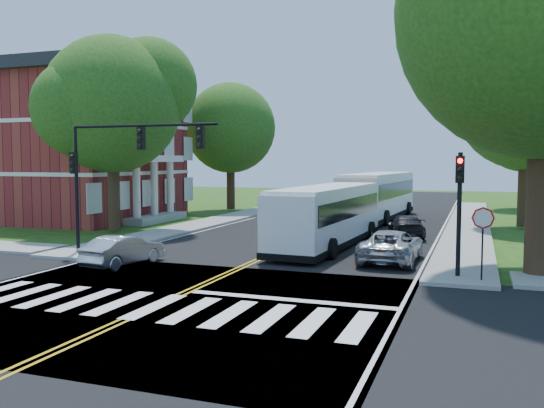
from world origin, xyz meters
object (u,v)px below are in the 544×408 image
at_px(signal_nw, 120,158).
at_px(bus_follow, 378,195).
at_px(signal_ne, 459,197).
at_px(dark_sedan, 406,226).
at_px(bus_lead, 328,215).
at_px(hatchback, 124,250).
at_px(suv, 391,246).

bearing_deg(signal_nw, bus_follow, 68.65).
distance_m(signal_ne, dark_sedan, 11.87).
distance_m(signal_ne, bus_lead, 8.96).
relative_size(hatchback, suv, 0.78).
height_order(signal_ne, bus_lead, signal_ne).
xyz_separation_m(signal_nw, dark_sedan, (10.96, 11.23, -3.75)).
bearing_deg(suv, signal_nw, 15.58).
distance_m(bus_follow, hatchback, 22.88).
height_order(bus_lead, bus_follow, bus_follow).
relative_size(signal_nw, dark_sedan, 1.69).
relative_size(signal_ne, suv, 0.91).
distance_m(bus_lead, dark_sedan, 6.04).
bearing_deg(dark_sedan, hatchback, 39.39).
distance_m(bus_follow, dark_sedan, 9.60).
relative_size(bus_follow, hatchback, 3.49).
bearing_deg(bus_follow, dark_sedan, 112.30).
relative_size(signal_nw, suv, 1.48).
height_order(bus_follow, dark_sedan, bus_follow).
bearing_deg(hatchback, bus_lead, -122.00).
height_order(signal_ne, dark_sedan, signal_ne).
height_order(bus_follow, hatchback, bus_follow).
relative_size(bus_lead, dark_sedan, 2.76).
bearing_deg(signal_nw, bus_lead, 38.77).
bearing_deg(hatchback, signal_ne, -164.91).
relative_size(hatchback, dark_sedan, 0.89).
bearing_deg(dark_sedan, signal_ne, 92.19).
distance_m(bus_lead, hatchback, 10.22).
bearing_deg(signal_nw, hatchback, -52.87).
bearing_deg(bus_lead, signal_ne, 138.70).
xyz_separation_m(signal_ne, bus_lead, (-6.32, 6.20, -1.38)).
xyz_separation_m(suv, dark_sedan, (-0.32, 8.27, -0.06)).
relative_size(bus_lead, bus_follow, 0.89).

